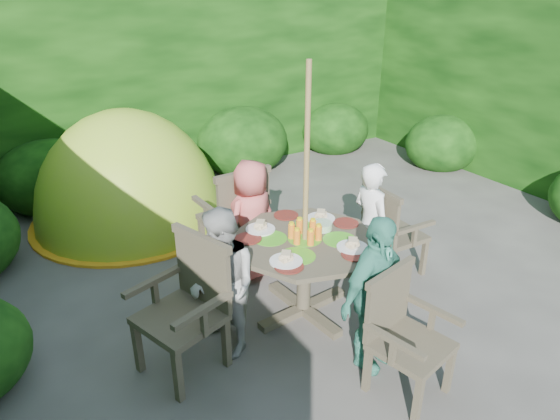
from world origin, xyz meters
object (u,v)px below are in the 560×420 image
garden_chair_left (188,304)px  child_left (223,284)px  child_right (371,226)px  child_back (252,220)px  dome_tent (134,219)px  patio_table (305,251)px  garden_chair_right (390,230)px  garden_chair_back (236,215)px  garden_chair_front (403,333)px  parasol_pole (306,200)px  child_front (374,294)px

garden_chair_left → child_left: bearing=73.0°
child_right → child_back: bearing=51.2°
dome_tent → patio_table: bearing=-89.7°
garden_chair_right → child_back: size_ratio=0.75×
garden_chair_left → child_back: bearing=112.4°
garden_chair_right → garden_chair_back: (-1.20, 0.97, 0.07)m
garden_chair_left → garden_chair_front: size_ratio=1.13×
patio_table → garden_chair_front: 1.11m
dome_tent → child_right: bearing=-74.7°
child_left → dome_tent: (0.05, 2.77, -0.61)m
parasol_pole → child_front: (0.08, -0.80, -0.48)m
child_right → child_left: bearing=96.2°
garden_chair_right → child_front: (-1.02, -0.91, 0.14)m
parasol_pole → child_left: 0.94m
child_back → dome_tent: dome_tent is taller
child_front → dome_tent: size_ratio=0.45×
parasol_pole → garden_chair_front: (0.10, -1.10, -0.63)m
garden_chair_back → child_back: child_back is taller
garden_chair_back → child_left: bearing=56.0°
garden_chair_back → child_left: (-0.69, -1.16, 0.06)m
child_back → garden_chair_left: bearing=23.9°
parasol_pole → child_front: size_ratio=1.76×
garden_chair_right → garden_chair_front: bearing=142.4°
garden_chair_back → garden_chair_front: 2.19m
patio_table → garden_chair_left: bearing=-175.5°
patio_table → garden_chair_right: garden_chair_right is taller
garden_chair_right → child_front: bearing=133.7°
child_back → dome_tent: 2.10m
dome_tent → garden_chair_left: bearing=-112.3°
garden_chair_back → garden_chair_right: bearing=137.9°
child_left → garden_chair_left: bearing=-92.1°
child_front → garden_chair_front: bearing=-101.3°
child_back → dome_tent: size_ratio=0.44×
garden_chair_left → child_back: size_ratio=0.83×
patio_table → child_front: bearing=-84.8°
garden_chair_left → garden_chair_front: garden_chair_left is taller
garden_chair_left → garden_chair_back: bearing=121.4°
garden_chair_back → child_right: size_ratio=0.83×
child_right → patio_table: bearing=96.1°
parasol_pole → child_back: bearing=95.5°
child_front → parasol_pole: bearing=80.5°
garden_chair_right → child_left: 1.90m
garden_chair_back → child_front: bearing=92.3°
garden_chair_right → garden_chair_left: size_ratio=0.90×
garden_chair_right → child_front: 1.37m
garden_chair_front → child_left: (-0.89, 1.02, 0.13)m
patio_table → garden_chair_left: size_ratio=1.38×
garden_chair_front → child_right: 1.38m
child_front → garden_chair_back: bearing=80.6°
garden_chair_front → child_back: bearing=82.7°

